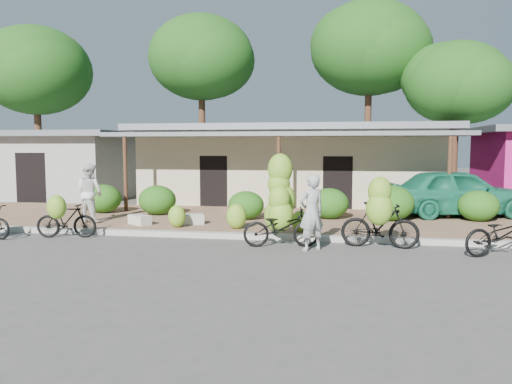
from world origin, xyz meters
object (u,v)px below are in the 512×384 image
at_px(bystander, 90,193).
at_px(bike_center, 280,210).
at_px(vendor, 311,212).
at_px(teal_van, 457,192).
at_px(sack_far, 140,220).
at_px(tree_center_right, 366,47).
at_px(sack_near, 189,219).
at_px(bike_left, 65,218).
at_px(tree_back_left, 34,69).
at_px(bike_far_right, 503,234).
at_px(bike_right, 380,219).
at_px(tree_far_center, 199,56).
at_px(tree_near_right, 452,81).

bearing_deg(bystander, bike_center, 178.85).
bearing_deg(vendor, teal_van, -163.58).
bearing_deg(teal_van, sack_far, 97.41).
bearing_deg(vendor, tree_center_right, -132.37).
bearing_deg(tree_center_right, sack_far, -118.04).
bearing_deg(sack_near, vendor, -34.33).
bearing_deg(bike_center, bike_left, 81.13).
distance_m(tree_back_left, bike_left, 15.76).
bearing_deg(teal_van, bike_far_right, 165.52).
height_order(bike_right, vendor, vendor).
distance_m(bike_left, teal_van, 12.37).
bearing_deg(bystander, tree_center_right, -106.97).
xyz_separation_m(tree_far_center, bystander, (0.14, -12.74, -6.37)).
height_order(vendor, bystander, bystander).
bearing_deg(tree_center_right, vendor, -96.75).
relative_size(tree_far_center, tree_near_right, 1.29).
bearing_deg(sack_near, tree_near_right, 49.11).
distance_m(tree_back_left, bike_right, 21.32).
distance_m(sack_far, vendor, 5.83).
distance_m(tree_center_right, sack_near, 16.18).
xyz_separation_m(bike_far_right, vendor, (-4.28, -0.10, 0.41)).
relative_size(bike_far_right, teal_van, 0.43).
bearing_deg(sack_near, bike_center, -34.26).
height_order(tree_far_center, bike_left, tree_far_center).
distance_m(bystander, teal_van, 11.98).
height_order(bike_center, vendor, bike_center).
height_order(tree_back_left, teal_van, tree_back_left).
height_order(tree_near_right, sack_far, tree_near_right).
height_order(bike_center, teal_van, bike_center).
distance_m(tree_near_right, teal_van, 9.35).
xyz_separation_m(bike_center, bike_far_right, (5.09, -0.45, -0.37)).
bearing_deg(tree_center_right, teal_van, -75.06).
xyz_separation_m(bike_left, sack_near, (2.78, 2.16, -0.28)).
relative_size(bike_center, teal_van, 0.48).
relative_size(tree_back_left, teal_van, 1.83).
distance_m(tree_back_left, tree_center_right, 17.40).
relative_size(bike_far_right, sack_near, 2.38).
xyz_separation_m(bike_center, sack_far, (-4.48, 1.81, -0.61)).
bearing_deg(tree_back_left, tree_center_right, 11.63).
distance_m(bike_far_right, sack_near, 8.49).
height_order(tree_back_left, tree_far_center, tree_far_center).
height_order(vendor, teal_van, vendor).
bearing_deg(tree_near_right, sack_near, -130.89).
height_order(bike_center, bystander, bike_center).
relative_size(bike_left, teal_van, 0.35).
bearing_deg(bike_left, sack_far, -45.00).
height_order(tree_back_left, bike_left, tree_back_left).
distance_m(bike_center, bike_right, 2.42).
distance_m(sack_far, bystander, 1.88).
bearing_deg(tree_near_right, bystander, -138.85).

